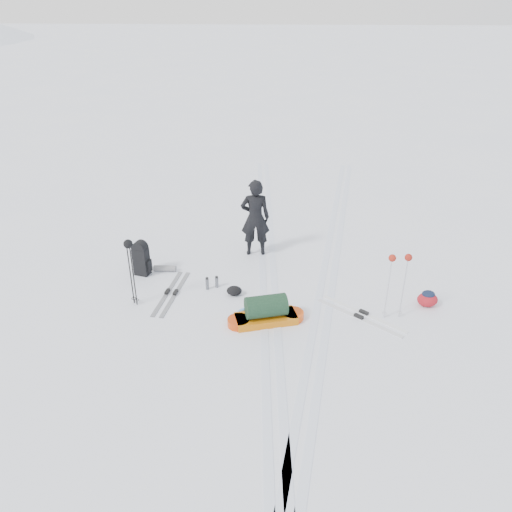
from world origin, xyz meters
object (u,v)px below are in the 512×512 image
(skier, at_px, (255,218))
(pulk_sled, at_px, (266,312))
(ski_poles_black, at_px, (129,252))
(expedition_rucksack, at_px, (144,259))

(skier, bearing_deg, pulk_sled, 93.27)
(skier, bearing_deg, ski_poles_black, 41.51)
(skier, distance_m, pulk_sled, 2.89)
(ski_poles_black, bearing_deg, pulk_sled, -28.72)
(skier, distance_m, expedition_rucksack, 2.66)
(pulk_sled, relative_size, expedition_rucksack, 1.72)
(pulk_sled, relative_size, ski_poles_black, 1.07)
(skier, height_order, pulk_sled, skier)
(skier, relative_size, expedition_rucksack, 2.07)
(skier, xyz_separation_m, expedition_rucksack, (-2.35, -1.13, -0.55))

